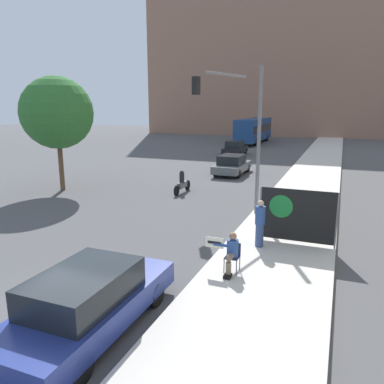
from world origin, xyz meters
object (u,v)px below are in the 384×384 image
at_px(city_bus_on_road, 254,129).
at_px(street_tree_near_curb, 57,113).
at_px(traffic_light_pole, 235,116).
at_px(parked_car_curbside, 88,301).
at_px(seated_protester, 231,252).
at_px(car_on_road_nearest, 232,165).
at_px(protest_banner, 297,215).
at_px(car_on_road_midblock, 235,148).
at_px(motorcycle_on_road, 182,183).
at_px(jogger_on_sidewalk, 260,223).

height_order(city_bus_on_road, street_tree_near_curb, street_tree_near_curb).
distance_m(traffic_light_pole, street_tree_near_curb, 10.86).
xyz_separation_m(parked_car_curbside, city_bus_on_road, (-6.42, 44.83, 1.15)).
height_order(seated_protester, car_on_road_nearest, car_on_road_nearest).
bearing_deg(street_tree_near_curb, protest_banner, -17.76).
distance_m(traffic_light_pole, parked_car_curbside, 11.18).
bearing_deg(seated_protester, street_tree_near_curb, 155.12).
bearing_deg(traffic_light_pole, car_on_road_midblock, 105.18).
height_order(protest_banner, city_bus_on_road, city_bus_on_road).
relative_size(protest_banner, city_bus_on_road, 0.22).
height_order(seated_protester, motorcycle_on_road, seated_protester).
distance_m(seated_protester, motorcycle_on_road, 11.18).
bearing_deg(motorcycle_on_road, jogger_on_sidewalk, -50.22).
bearing_deg(car_on_road_midblock, motorcycle_on_road, -84.42).
xyz_separation_m(city_bus_on_road, street_tree_near_curb, (-4.06, -33.41, 2.66)).
xyz_separation_m(car_on_road_nearest, street_tree_near_curb, (-7.97, -8.92, 3.82)).
height_order(traffic_light_pole, city_bus_on_road, traffic_light_pole).
height_order(seated_protester, traffic_light_pole, traffic_light_pole).
distance_m(jogger_on_sidewalk, city_bus_on_road, 39.70).
bearing_deg(street_tree_near_curb, car_on_road_midblock, 75.17).
height_order(jogger_on_sidewalk, car_on_road_midblock, jogger_on_sidewalk).
relative_size(jogger_on_sidewalk, motorcycle_on_road, 0.74).
distance_m(city_bus_on_road, street_tree_near_curb, 33.76).
distance_m(seated_protester, city_bus_on_road, 41.97).
bearing_deg(seated_protester, protest_banner, 71.31).
height_order(seated_protester, jogger_on_sidewalk, jogger_on_sidewalk).
xyz_separation_m(traffic_light_pole, city_bus_on_road, (-6.76, 34.31, -2.61)).
bearing_deg(city_bus_on_road, motorcycle_on_road, -84.73).
xyz_separation_m(car_on_road_nearest, car_on_road_midblock, (-2.74, 10.80, 0.01)).
bearing_deg(traffic_light_pole, street_tree_near_curb, 175.25).
height_order(seated_protester, protest_banner, protest_banner).
distance_m(seated_protester, street_tree_near_curb, 15.24).
xyz_separation_m(car_on_road_nearest, motorcycle_on_road, (-1.01, -6.95, -0.17)).
bearing_deg(car_on_road_midblock, parked_car_curbside, -80.42).
relative_size(jogger_on_sidewalk, parked_car_curbside, 0.34).
height_order(parked_car_curbside, car_on_road_nearest, parked_car_curbside).
bearing_deg(jogger_on_sidewalk, car_on_road_midblock, -40.27).
relative_size(jogger_on_sidewalk, street_tree_near_curb, 0.25).
bearing_deg(motorcycle_on_road, car_on_road_midblock, 95.58).
height_order(protest_banner, car_on_road_midblock, protest_banner).
bearing_deg(jogger_on_sidewalk, street_tree_near_curb, 10.44).
xyz_separation_m(jogger_on_sidewalk, motorcycle_on_road, (-6.02, 7.23, -0.44)).
bearing_deg(protest_banner, car_on_road_nearest, 114.54).
bearing_deg(seated_protester, traffic_light_pole, 111.41).
xyz_separation_m(car_on_road_midblock, street_tree_near_curb, (-5.23, -19.73, 3.81)).
relative_size(protest_banner, street_tree_near_curb, 0.40).
bearing_deg(city_bus_on_road, street_tree_near_curb, -96.93).
height_order(traffic_light_pole, motorcycle_on_road, traffic_light_pole).
xyz_separation_m(seated_protester, parked_car_curbside, (-2.16, -3.76, -0.08)).
relative_size(traffic_light_pole, car_on_road_midblock, 1.51).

